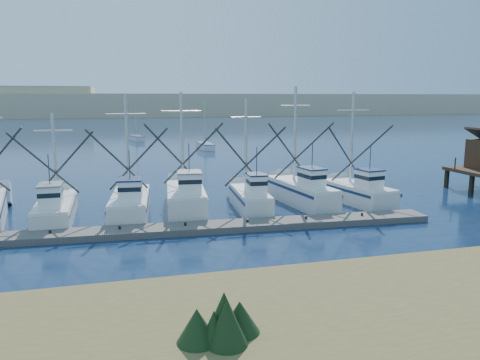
# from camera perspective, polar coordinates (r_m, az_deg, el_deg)

# --- Properties ---
(ground) EXTENTS (500.00, 500.00, 0.00)m
(ground) POSITION_cam_1_polar(r_m,az_deg,el_deg) (25.98, 12.13, -8.91)
(ground) COLOR #0D223B
(ground) RESTS_ON ground
(floating_dock) EXTENTS (30.79, 3.65, 0.41)m
(floating_dock) POSITION_cam_1_polar(r_m,az_deg,el_deg) (29.81, -4.75, -5.83)
(floating_dock) COLOR #5B5652
(floating_dock) RESTS_ON ground
(dune_ridge) EXTENTS (360.00, 60.00, 10.00)m
(dune_ridge) POSITION_cam_1_polar(r_m,az_deg,el_deg) (232.10, -12.35, 8.97)
(dune_ridge) COLOR tan
(dune_ridge) RESTS_ON ground
(trawler_fleet) EXTENTS (31.10, 8.78, 9.20)m
(trawler_fleet) POSITION_cam_1_polar(r_m,az_deg,el_deg) (34.29, -7.42, -2.43)
(trawler_fleet) COLOR silver
(trawler_fleet) RESTS_ON ground
(sailboat_near) EXTENTS (2.02, 6.14, 8.10)m
(sailboat_near) POSITION_cam_1_polar(r_m,az_deg,el_deg) (76.86, -4.24, 4.14)
(sailboat_near) COLOR silver
(sailboat_near) RESTS_ON ground
(sailboat_far) EXTENTS (2.88, 5.58, 8.10)m
(sailboat_far) POSITION_cam_1_polar(r_m,az_deg,el_deg) (93.98, -12.51, 5.00)
(sailboat_far) COLOR silver
(sailboat_far) RESTS_ON ground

